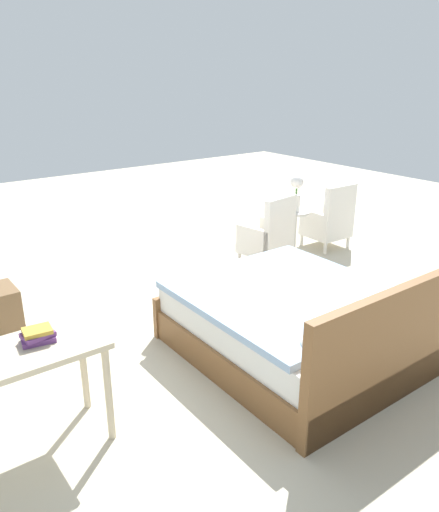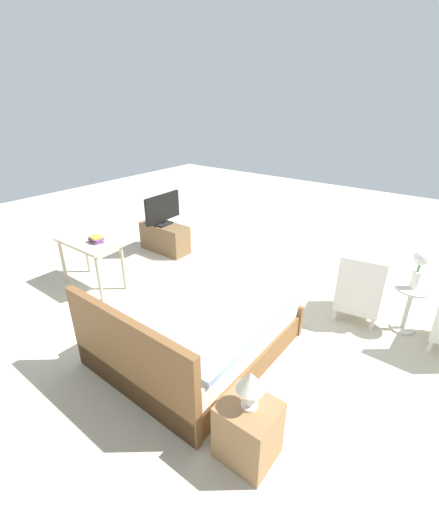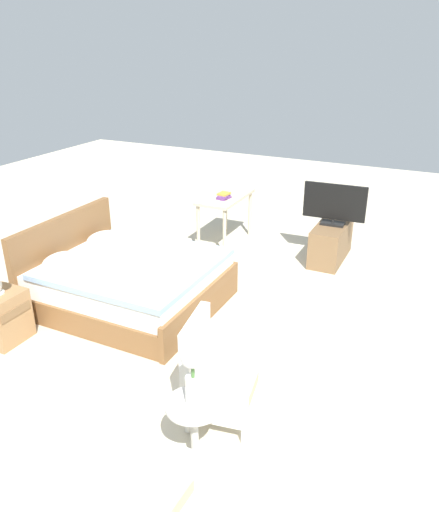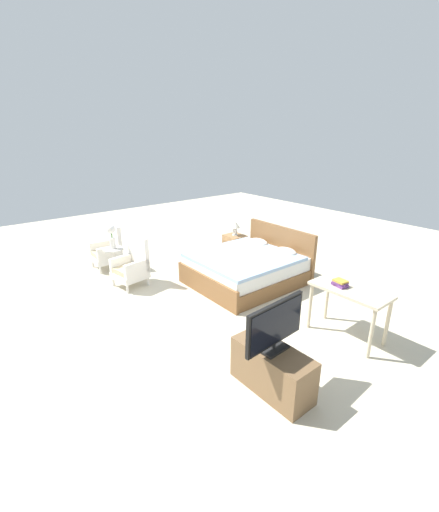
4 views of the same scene
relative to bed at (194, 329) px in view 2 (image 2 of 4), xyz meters
name	(u,v)px [view 2 (image 2 of 4)]	position (x,y,z in m)	size (l,w,h in m)	color
ground_plane	(232,302)	(0.25, -1.11, -0.30)	(16.00, 16.00, 0.00)	beige
bed	(194,329)	(0.00, 0.00, 0.00)	(1.72, 1.98, 0.96)	brown
armchair_by_window_right	(359,293)	(-1.27, -1.78, 0.08)	(0.62, 0.62, 0.92)	white
side_table	(409,304)	(-1.84, -1.89, 0.08)	(0.40, 0.40, 0.60)	beige
flower_vase	(419,266)	(-1.84, -1.89, 0.60)	(0.17, 0.17, 0.48)	silver
nightstand	(248,430)	(-1.19, 0.71, -0.03)	(0.44, 0.41, 0.54)	#997047
table_lamp	(250,385)	(-1.19, 0.71, 0.46)	(0.22, 0.22, 0.33)	silver
tv_stand	(165,238)	(2.32, -1.82, -0.04)	(0.96, 0.40, 0.53)	brown
tv_flatscreen	(163,209)	(2.32, -1.82, 0.53)	(0.22, 0.85, 0.57)	black
vanity_desk	(90,248)	(2.24, -0.21, 0.34)	(1.04, 0.52, 0.75)	beige
book_stack	(96,239)	(2.10, -0.25, 0.49)	(0.22, 0.17, 0.09)	#66387A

